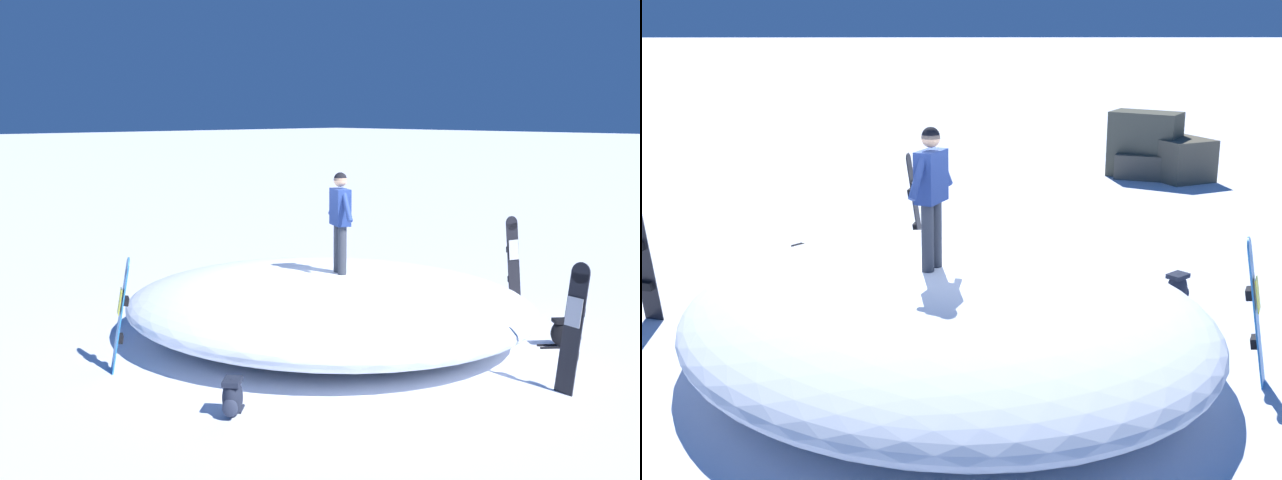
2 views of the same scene
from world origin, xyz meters
TOP-DOWN VIEW (x-y plane):
  - ground at (0.00, 0.00)m, footprint 240.00×240.00m
  - snow_mound at (-0.30, -0.16)m, footprint 8.19×8.52m
  - snowboarder_standing at (-0.44, -0.02)m, footprint 0.50×0.92m
  - snowboard_primary_upright at (2.96, -0.89)m, footprint 0.40×0.38m
  - snowboard_tertiary_upright at (-0.81, 3.79)m, footprint 0.29×0.31m
  - backpack_near at (-2.44, 2.86)m, footprint 0.61×0.55m
  - backpack_far at (2.82, 1.43)m, footprint 0.49×0.46m
  - rock_outcrop at (4.64, 10.23)m, footprint 2.46×2.09m

SIDE VIEW (x-z plane):
  - ground at x=0.00m, z-range 0.00..0.00m
  - backpack_near at x=-2.44m, z-range 0.00..0.46m
  - backpack_far at x=2.82m, z-range 0.00..0.48m
  - snow_mound at x=-0.30m, z-range 0.00..1.01m
  - rock_outcrop at x=4.64m, z-range -0.19..1.36m
  - snowboard_primary_upright at x=2.96m, z-range 0.03..1.63m
  - snowboard_tertiary_upright at x=-0.81m, z-range 0.03..1.72m
  - snowboarder_standing at x=-0.44m, z-range 1.15..2.77m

